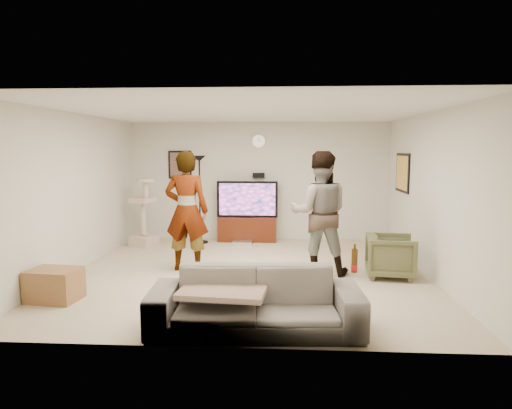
# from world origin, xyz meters

# --- Properties ---
(floor) EXTENTS (5.50, 5.50, 0.02)m
(floor) POSITION_xyz_m (0.00, 0.00, -0.01)
(floor) COLOR #B6AE8D
(floor) RESTS_ON ground
(ceiling) EXTENTS (5.50, 5.50, 0.02)m
(ceiling) POSITION_xyz_m (0.00, 0.00, 2.51)
(ceiling) COLOR white
(ceiling) RESTS_ON wall_back
(wall_back) EXTENTS (5.50, 0.04, 2.50)m
(wall_back) POSITION_xyz_m (0.00, 2.75, 1.25)
(wall_back) COLOR silver
(wall_back) RESTS_ON floor
(wall_front) EXTENTS (5.50, 0.04, 2.50)m
(wall_front) POSITION_xyz_m (0.00, -2.75, 1.25)
(wall_front) COLOR silver
(wall_front) RESTS_ON floor
(wall_left) EXTENTS (0.04, 5.50, 2.50)m
(wall_left) POSITION_xyz_m (-2.75, 0.00, 1.25)
(wall_left) COLOR silver
(wall_left) RESTS_ON floor
(wall_right) EXTENTS (0.04, 5.50, 2.50)m
(wall_right) POSITION_xyz_m (2.75, 0.00, 1.25)
(wall_right) COLOR silver
(wall_right) RESTS_ON floor
(wall_clock) EXTENTS (0.26, 0.04, 0.26)m
(wall_clock) POSITION_xyz_m (0.00, 2.72, 2.10)
(wall_clock) COLOR white
(wall_clock) RESTS_ON wall_back
(wall_speaker) EXTENTS (0.25, 0.10, 0.10)m
(wall_speaker) POSITION_xyz_m (0.00, 2.69, 1.38)
(wall_speaker) COLOR black
(wall_speaker) RESTS_ON wall_back
(picture_back) EXTENTS (0.42, 0.03, 0.52)m
(picture_back) POSITION_xyz_m (-1.70, 2.73, 1.60)
(picture_back) COLOR brown
(picture_back) RESTS_ON wall_back
(picture_right) EXTENTS (0.03, 0.78, 0.62)m
(picture_right) POSITION_xyz_m (2.73, 1.60, 1.50)
(picture_right) COLOR gold
(picture_right) RESTS_ON wall_right
(tv_stand) EXTENTS (1.22, 0.45, 0.51)m
(tv_stand) POSITION_xyz_m (-0.23, 2.50, 0.25)
(tv_stand) COLOR #411709
(tv_stand) RESTS_ON floor
(console_box) EXTENTS (0.40, 0.30, 0.07)m
(console_box) POSITION_xyz_m (-0.30, 2.11, 0.04)
(console_box) COLOR silver
(console_box) RESTS_ON floor
(tv) EXTENTS (1.28, 0.08, 0.76)m
(tv) POSITION_xyz_m (-0.23, 2.50, 0.89)
(tv) COLOR black
(tv) RESTS_ON tv_stand
(tv_screen) EXTENTS (1.18, 0.01, 0.67)m
(tv_screen) POSITION_xyz_m (-0.23, 2.46, 0.89)
(tv_screen) COLOR #FC53B1
(tv_screen) RESTS_ON tv
(floor_lamp) EXTENTS (0.32, 0.32, 1.80)m
(floor_lamp) POSITION_xyz_m (-1.19, 2.23, 0.90)
(floor_lamp) COLOR black
(floor_lamp) RESTS_ON floor
(cat_tree) EXTENTS (0.56, 0.56, 1.37)m
(cat_tree) POSITION_xyz_m (-2.26, 1.87, 0.68)
(cat_tree) COLOR #C3AB96
(cat_tree) RESTS_ON floor
(person_left) EXTENTS (0.72, 0.49, 1.92)m
(person_left) POSITION_xyz_m (-1.01, 0.11, 0.96)
(person_left) COLOR #9E9E9E
(person_left) RESTS_ON floor
(person_right) EXTENTS (0.95, 0.75, 1.91)m
(person_right) POSITION_xyz_m (1.09, 0.02, 0.95)
(person_right) COLOR navy
(person_right) RESTS_ON floor
(sofa) EXTENTS (2.29, 0.99, 0.66)m
(sofa) POSITION_xyz_m (0.24, -2.30, 0.33)
(sofa) COLOR #686159
(sofa) RESTS_ON floor
(throw_blanket) EXTENTS (0.96, 0.78, 0.06)m
(throw_blanket) POSITION_xyz_m (-0.10, -2.30, 0.44)
(throw_blanket) COLOR tan
(throw_blanket) RESTS_ON sofa
(beer_bottle) EXTENTS (0.06, 0.06, 0.25)m
(beer_bottle) POSITION_xyz_m (1.27, -2.30, 0.78)
(beer_bottle) COLOR #452806
(beer_bottle) RESTS_ON sofa
(armchair) EXTENTS (0.78, 0.76, 0.65)m
(armchair) POSITION_xyz_m (2.16, -0.12, 0.32)
(armchair) COLOR brown
(armchair) RESTS_ON floor
(side_table) EXTENTS (0.66, 0.52, 0.41)m
(side_table) POSITION_xyz_m (-2.40, -1.48, 0.21)
(side_table) COLOR brown
(side_table) RESTS_ON floor
(toy_ball) EXTENTS (0.07, 0.07, 0.07)m
(toy_ball) POSITION_xyz_m (-0.81, -0.64, 0.04)
(toy_ball) COLOR #008BA0
(toy_ball) RESTS_ON floor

